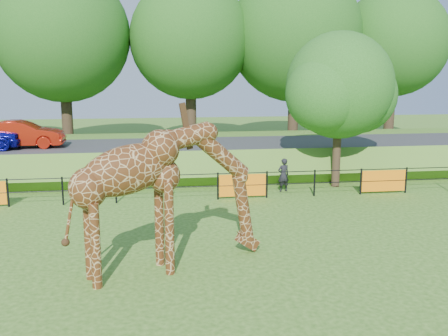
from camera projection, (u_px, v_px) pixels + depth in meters
The scene contains 9 objects.
ground at pixel (178, 285), 11.95m from camera, with size 90.00×90.00×0.00m, color #305D17.
giraffe at pixel (170, 197), 12.67m from camera, with size 5.31×0.97×3.79m, color #502910, non-canonical shape.
perimeter_fence at pixel (168, 188), 19.63m from camera, with size 28.07×0.10×1.10m, color black, non-canonical shape.
embankment at pixel (163, 154), 26.90m from camera, with size 40.00×9.00×1.30m, color #305D17.
road at pixel (164, 145), 25.31m from camera, with size 40.00×5.00×0.12m, color #323235.
car_red at pixel (21, 134), 24.03m from camera, with size 1.39×4.00×1.32m, color #B11D0C.
visitor at pixel (283, 175), 21.22m from camera, with size 0.52×0.34×1.43m, color black.
tree_east at pixel (341, 90), 21.54m from camera, with size 5.40×4.71×6.76m.
bg_tree_line at pixel (188, 38), 32.24m from camera, with size 37.30×8.80×11.82m.
Camera 1 is at (-0.46, -11.25, 5.03)m, focal length 40.00 mm.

